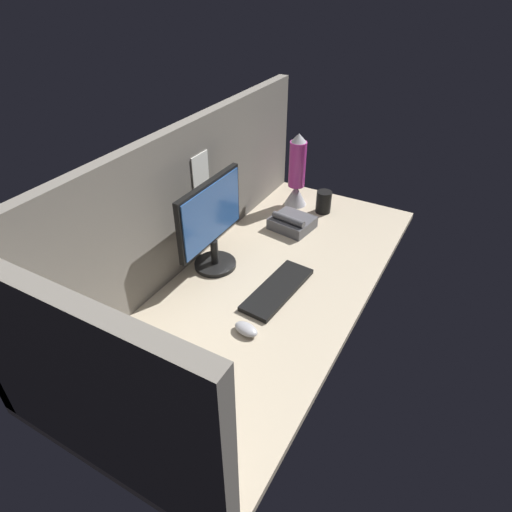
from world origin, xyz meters
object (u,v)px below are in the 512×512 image
object	(u,v)px
desk_phone	(292,223)
mug_black_travel	(324,202)
mouse	(246,329)
keyboard	(278,289)
monitor	(211,222)
lava_lamp	(297,176)

from	to	relation	value
desk_phone	mug_black_travel	bearing A→B (deg)	-17.13
mouse	desk_phone	distance (cm)	74.71
keyboard	mug_black_travel	distance (cm)	70.21
monitor	mug_black_travel	world-z (taller)	monitor
desk_phone	monitor	bearing A→B (deg)	160.01
monitor	keyboard	world-z (taller)	monitor
keyboard	mouse	world-z (taller)	mouse
monitor	keyboard	xyz separation A→B (cm)	(-2.18, -32.08, -20.94)
keyboard	lava_lamp	distance (cm)	76.19
keyboard	mouse	xyz separation A→B (cm)	(-26.25, -0.71, 0.70)
monitor	mouse	bearing A→B (deg)	-130.93
monitor	mouse	distance (cm)	47.88
monitor	keyboard	distance (cm)	38.37
desk_phone	mouse	bearing A→B (deg)	-167.13
keyboard	lava_lamp	bearing A→B (deg)	24.18
mug_black_travel	desk_phone	size ratio (longest dim) A/B	0.54
monitor	lava_lamp	xyz separation A→B (cm)	(68.09, -6.93, -5.63)
mouse	lava_lamp	world-z (taller)	lava_lamp
desk_phone	lava_lamp	bearing A→B (deg)	21.26
keyboard	mouse	bearing A→B (deg)	-173.96
monitor	desk_phone	size ratio (longest dim) A/B	1.93
mouse	desk_phone	bearing A→B (deg)	24.00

